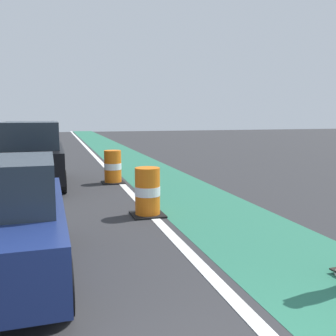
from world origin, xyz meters
TOP-DOWN VIEW (x-y plane):
  - bike_lane_strip at (2.40, 12.00)m, footprint 2.50×80.00m
  - lane_divider_stripe at (0.90, 12.00)m, footprint 0.20×80.00m
  - parked_suv_second at (-1.85, 10.80)m, footprint 1.94×4.61m
  - traffic_barrel_front at (0.81, 6.29)m, footprint 0.73×0.73m
  - traffic_barrel_mid at (0.66, 10.65)m, footprint 0.73×0.73m

SIDE VIEW (x-z plane):
  - bike_lane_strip at x=2.40m, z-range 0.00..0.01m
  - lane_divider_stripe at x=0.90m, z-range 0.00..0.01m
  - traffic_barrel_front at x=0.81m, z-range -0.01..1.08m
  - traffic_barrel_mid at x=0.66m, z-range -0.01..1.08m
  - parked_suv_second at x=-1.85m, z-range 0.02..2.06m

